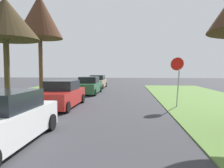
% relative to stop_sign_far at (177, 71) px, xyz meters
% --- Properties ---
extents(stop_sign_far, '(0.82, 0.72, 2.91)m').
position_rel_stop_sign_far_xyz_m(stop_sign_far, '(0.00, 0.00, 0.00)').
color(stop_sign_far, '#9EA0A5').
rests_on(stop_sign_far, grass_verge_right).
extents(street_tree_left_mid_b, '(4.09, 4.09, 6.55)m').
position_rel_stop_sign_far_xyz_m(street_tree_left_mid_b, '(-10.36, -0.19, 3.14)').
color(street_tree_left_mid_b, '#463B26').
rests_on(street_tree_left_mid_b, grass_verge_left).
extents(street_tree_left_far, '(3.80, 3.80, 8.51)m').
position_rel_stop_sign_far_xyz_m(street_tree_left_far, '(-10.39, 4.77, 4.53)').
color(street_tree_left_far, brown).
rests_on(street_tree_left_far, grass_verge_left).
extents(parked_sedan_white, '(1.97, 4.41, 1.57)m').
position_rel_stop_sign_far_xyz_m(parked_sedan_white, '(-6.51, -6.76, -1.43)').
color(parked_sedan_white, white).
rests_on(parked_sedan_white, ground).
extents(parked_sedan_red, '(1.97, 4.41, 1.57)m').
position_rel_stop_sign_far_xyz_m(parked_sedan_red, '(-6.83, -0.42, -1.43)').
color(parked_sedan_red, red).
rests_on(parked_sedan_red, ground).
extents(parked_sedan_green, '(1.97, 4.41, 1.57)m').
position_rel_stop_sign_far_xyz_m(parked_sedan_green, '(-6.60, 6.58, -1.43)').
color(parked_sedan_green, '#28663D').
rests_on(parked_sedan_green, ground).
extents(parked_sedan_tan, '(1.97, 4.41, 1.57)m').
position_rel_stop_sign_far_xyz_m(parked_sedan_tan, '(-6.80, 12.99, -1.43)').
color(parked_sedan_tan, tan).
rests_on(parked_sedan_tan, ground).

